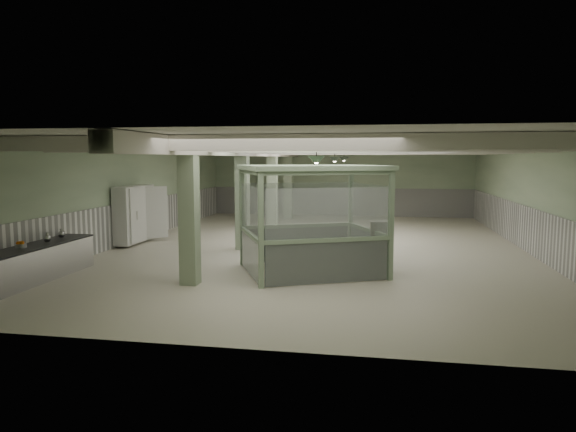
% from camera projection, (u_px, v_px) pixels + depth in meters
% --- Properties ---
extents(floor, '(20.00, 20.00, 0.00)m').
position_uv_depth(floor, '(319.00, 246.00, 18.16)').
color(floor, beige).
rests_on(floor, ground).
extents(ceiling, '(14.00, 20.00, 0.02)m').
position_uv_depth(ceiling, '(319.00, 144.00, 17.76)').
color(ceiling, white).
rests_on(ceiling, wall_back).
extents(wall_back, '(14.00, 0.02, 3.60)m').
position_uv_depth(wall_back, '(340.00, 182.00, 27.75)').
color(wall_back, '#AFC39C').
rests_on(wall_back, floor).
extents(wall_front, '(14.00, 0.02, 3.60)m').
position_uv_depth(wall_front, '(247.00, 240.00, 8.17)').
color(wall_front, '#AFC39C').
rests_on(wall_front, floor).
extents(wall_left, '(0.02, 20.00, 3.60)m').
position_uv_depth(wall_left, '(133.00, 193.00, 19.16)').
color(wall_left, '#AFC39C').
rests_on(wall_left, floor).
extents(wall_right, '(0.02, 20.00, 3.60)m').
position_uv_depth(wall_right, '(532.00, 198.00, 16.75)').
color(wall_right, '#AFC39C').
rests_on(wall_right, floor).
extents(wainscot_left, '(0.05, 19.90, 1.50)m').
position_uv_depth(wainscot_left, '(134.00, 221.00, 19.28)').
color(wainscot_left, white).
rests_on(wainscot_left, floor).
extents(wainscot_right, '(0.05, 19.90, 1.50)m').
position_uv_depth(wainscot_right, '(529.00, 230.00, 16.88)').
color(wainscot_right, white).
rests_on(wainscot_right, floor).
extents(wainscot_back, '(13.90, 0.05, 1.50)m').
position_uv_depth(wainscot_back, '(340.00, 202.00, 27.84)').
color(wainscot_back, white).
rests_on(wainscot_back, floor).
extents(girder, '(0.45, 19.90, 0.40)m').
position_uv_depth(girder, '(249.00, 150.00, 18.21)').
color(girder, silver).
rests_on(girder, ceiling).
extents(beam_a, '(13.90, 0.35, 0.32)m').
position_uv_depth(beam_a, '(277.00, 143.00, 10.44)').
color(beam_a, silver).
rests_on(beam_a, ceiling).
extents(beam_b, '(13.90, 0.35, 0.32)m').
position_uv_depth(beam_b, '(297.00, 146.00, 12.88)').
color(beam_b, silver).
rests_on(beam_b, ceiling).
extents(beam_c, '(13.90, 0.35, 0.32)m').
position_uv_depth(beam_c, '(310.00, 148.00, 15.33)').
color(beam_c, silver).
rests_on(beam_c, ceiling).
extents(beam_d, '(13.90, 0.35, 0.32)m').
position_uv_depth(beam_d, '(319.00, 149.00, 17.78)').
color(beam_d, silver).
rests_on(beam_d, ceiling).
extents(beam_e, '(13.90, 0.35, 0.32)m').
position_uv_depth(beam_e, '(326.00, 150.00, 20.22)').
color(beam_e, silver).
rests_on(beam_e, ceiling).
extents(beam_f, '(13.90, 0.35, 0.32)m').
position_uv_depth(beam_f, '(332.00, 151.00, 22.67)').
color(beam_f, silver).
rests_on(beam_f, ceiling).
extents(beam_g, '(13.90, 0.35, 0.32)m').
position_uv_depth(beam_g, '(337.00, 152.00, 25.12)').
color(beam_g, silver).
rests_on(beam_g, ceiling).
extents(column_a, '(0.42, 0.42, 3.60)m').
position_uv_depth(column_a, '(189.00, 212.00, 12.52)').
color(column_a, '#98AC8A').
rests_on(column_a, floor).
extents(column_b, '(0.42, 0.42, 3.60)m').
position_uv_depth(column_b, '(242.00, 197.00, 17.41)').
color(column_b, '#98AC8A').
rests_on(column_b, floor).
extents(column_c, '(0.42, 0.42, 3.60)m').
position_uv_depth(column_c, '(272.00, 188.00, 22.30)').
color(column_c, '#98AC8A').
rests_on(column_c, floor).
extents(column_d, '(0.42, 0.42, 3.60)m').
position_uv_depth(column_d, '(288.00, 184.00, 26.22)').
color(column_d, '#98AC8A').
rests_on(column_d, floor).
extents(pendant_front, '(0.44, 0.44, 0.22)m').
position_uv_depth(pendant_front, '(316.00, 160.00, 12.84)').
color(pendant_front, '#293729').
rests_on(pendant_front, ceiling).
extents(pendant_mid, '(0.44, 0.44, 0.22)m').
position_uv_depth(pendant_mid, '(335.00, 160.00, 18.22)').
color(pendant_mid, '#293729').
rests_on(pendant_mid, ceiling).
extents(pendant_back, '(0.44, 0.44, 0.22)m').
position_uv_depth(pendant_back, '(344.00, 159.00, 23.12)').
color(pendant_back, '#293729').
rests_on(pendant_back, ceiling).
extents(prep_counter, '(0.93, 5.33, 0.91)m').
position_uv_depth(prep_counter, '(16.00, 268.00, 12.38)').
color(prep_counter, '#A9A9AD').
rests_on(prep_counter, floor).
extents(pitcher_near, '(0.18, 0.21, 0.25)m').
position_uv_depth(pitcher_near, '(61.00, 233.00, 14.23)').
color(pitcher_near, '#A9A9AD').
rests_on(pitcher_near, prep_counter).
extents(pitcher_far, '(0.18, 0.21, 0.27)m').
position_uv_depth(pitcher_far, '(47.00, 238.00, 13.45)').
color(pitcher_far, '#A9A9AD').
rests_on(pitcher_far, prep_counter).
extents(orange_bowl, '(0.30, 0.30, 0.09)m').
position_uv_depth(orange_bowl, '(21.00, 246.00, 12.65)').
color(orange_bowl, '#B2B2B7').
rests_on(orange_bowl, prep_counter).
extents(walkin_cooler, '(1.03, 2.22, 2.03)m').
position_uv_depth(walkin_cooler, '(135.00, 216.00, 18.58)').
color(walkin_cooler, silver).
rests_on(walkin_cooler, floor).
extents(guard_booth, '(4.54, 4.26, 2.92)m').
position_uv_depth(guard_booth, '(312.00, 202.00, 13.85)').
color(guard_booth, gray).
rests_on(guard_booth, floor).
extents(filing_cabinet, '(0.48, 0.66, 1.39)m').
position_uv_depth(filing_cabinet, '(378.00, 246.00, 14.19)').
color(filing_cabinet, '#5B5C4C').
rests_on(filing_cabinet, floor).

